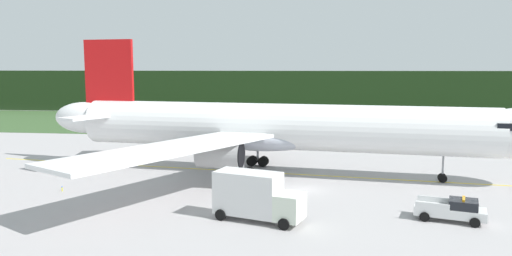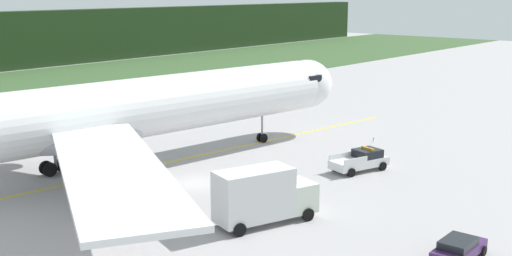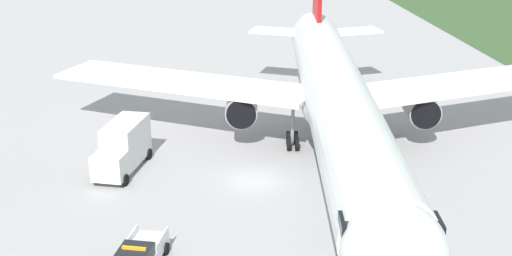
# 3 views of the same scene
# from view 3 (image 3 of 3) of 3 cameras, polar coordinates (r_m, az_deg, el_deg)

# --- Properties ---
(ground) EXTENTS (320.00, 320.00, 0.00)m
(ground) POSITION_cam_3_polar(r_m,az_deg,el_deg) (53.40, -0.19, -4.36)
(ground) COLOR #A39FA0
(taxiway_centerline_main) EXTENTS (72.85, 8.95, 0.01)m
(taxiway_centerline_main) POSITION_cam_3_polar(r_m,az_deg,el_deg) (57.18, 6.51, -2.79)
(taxiway_centerline_main) COLOR yellow
(taxiway_centerline_main) RESTS_ON ground
(airliner) EXTENTS (55.47, 49.86, 15.24)m
(airliner) POSITION_cam_3_polar(r_m,az_deg,el_deg) (56.14, 6.63, 2.41)
(airliner) COLOR white
(airliner) RESTS_ON ground
(ops_pickup_truck) EXTENTS (5.61, 3.44, 1.94)m
(ops_pickup_truck) POSITION_cam_3_polar(r_m,az_deg,el_deg) (42.18, -9.59, -10.36)
(ops_pickup_truck) COLOR silver
(ops_pickup_truck) RESTS_ON ground
(catering_truck) EXTENTS (7.44, 4.47, 3.97)m
(catering_truck) POSITION_cam_3_polar(r_m,az_deg,el_deg) (55.66, -10.87, -1.49)
(catering_truck) COLOR silver
(catering_truck) RESTS_ON ground
(taxiway_edge_light_west) EXTENTS (0.12, 0.12, 0.48)m
(taxiway_edge_light_west) POSITION_cam_3_polar(r_m,az_deg,el_deg) (74.73, -4.92, 2.99)
(taxiway_edge_light_west) COLOR yellow
(taxiway_edge_light_west) RESTS_ON ground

